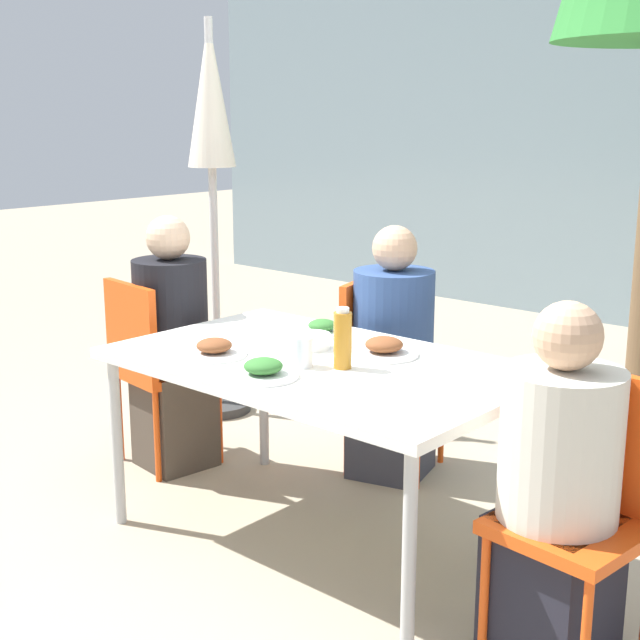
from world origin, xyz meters
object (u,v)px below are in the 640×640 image
person_left (172,351)px  person_far (393,361)px  chair_right (587,496)px  drinking_cup (302,352)px  chair_far (380,359)px  person_right (557,500)px  closed_umbrella (211,139)px  chair_left (152,358)px  salad_bowl (312,341)px  bottle (343,339)px

person_left → person_far: bearing=43.1°
chair_right → drinking_cup: bearing=10.4°
chair_right → chair_far: (-1.38, 0.79, 0.00)m
person_right → closed_umbrella: closed_umbrella is taller
chair_right → person_far: 1.50m
chair_left → person_right: bearing=2.7°
chair_far → drinking_cup: size_ratio=8.09×
closed_umbrella → drinking_cup: size_ratio=19.17×
salad_bowl → bottle: bearing=-25.9°
chair_far → person_far: person_far is taller
bottle → salad_bowl: bottle is taller
person_right → drinking_cup: (-1.01, -0.00, 0.27)m
chair_left → person_left: (0.06, 0.07, 0.03)m
chair_far → salad_bowl: size_ratio=6.21×
closed_umbrella → drinking_cup: bearing=-31.7°
bottle → drinking_cup: (-0.12, -0.08, -0.05)m
chair_right → bottle: bottle is taller
person_far → person_left: bearing=-69.9°
bottle → salad_bowl: 0.30m
chair_right → drinking_cup: (-1.07, -0.08, 0.27)m
closed_umbrella → salad_bowl: closed_umbrella is taller
chair_left → bottle: bottle is taller
person_far → closed_umbrella: bearing=-108.8°
chair_left → chair_far: size_ratio=1.00×
drinking_cup → person_left: bearing=166.6°
chair_right → chair_left: bearing=3.6°
person_right → chair_far: (-1.32, 0.86, 0.00)m
person_right → bottle: bearing=1.2°
closed_umbrella → bottle: 1.91m
chair_right → bottle: size_ratio=3.99×
person_left → person_right: (2.06, -0.24, -0.04)m
person_right → salad_bowl: 1.20m
chair_left → person_right: 2.12m
chair_far → closed_umbrella: bearing=-107.7°
bottle → drinking_cup: bottle is taller
chair_far → person_far: size_ratio=0.77×
bottle → person_left: bearing=171.9°
person_far → bottle: size_ratio=5.18×
person_left → salad_bowl: person_left is taller
person_left → person_far: size_ratio=1.03×
person_far → closed_umbrella: size_ratio=0.55×
person_far → salad_bowl: bearing=-8.5°
chair_right → drinking_cup: chair_right is taller
chair_far → salad_bowl: 0.72m
chair_left → person_far: bearing=44.3°
chair_right → drinking_cup: 1.11m
chair_right → closed_umbrella: size_ratio=0.42×
chair_right → bottle: bearing=6.0°
person_far → chair_right: bearing=43.7°
chair_left → person_right: (2.12, -0.17, -0.00)m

